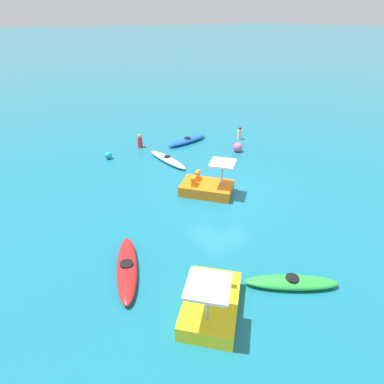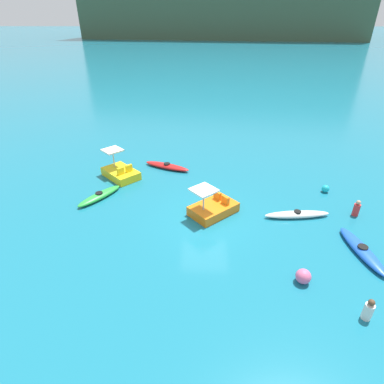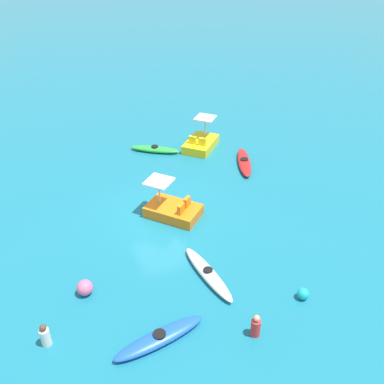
% 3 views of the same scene
% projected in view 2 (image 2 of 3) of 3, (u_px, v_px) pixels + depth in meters
% --- Properties ---
extents(ground_plane, '(600.00, 600.00, 0.00)m').
position_uv_depth(ground_plane, '(205.00, 218.00, 15.77)').
color(ground_plane, '#19728C').
extents(kayak_white, '(3.38, 0.87, 0.37)m').
position_uv_depth(kayak_white, '(297.00, 214.00, 15.78)').
color(kayak_white, white).
rests_on(kayak_white, ground_plane).
extents(kayak_blue, '(1.15, 3.30, 0.37)m').
position_uv_depth(kayak_blue, '(362.00, 250.00, 13.40)').
color(kayak_blue, blue).
rests_on(kayak_blue, ground_plane).
extents(kayak_red, '(3.24, 1.89, 0.37)m').
position_uv_depth(kayak_red, '(167.00, 166.00, 20.82)').
color(kayak_red, red).
rests_on(kayak_red, ground_plane).
extents(kayak_green, '(2.18, 2.74, 0.37)m').
position_uv_depth(kayak_green, '(100.00, 196.00, 17.41)').
color(kayak_green, green).
rests_on(kayak_green, ground_plane).
extents(pedal_boat_yellow, '(2.75, 2.76, 1.68)m').
position_uv_depth(pedal_boat_yellow, '(121.00, 172.00, 19.62)').
color(pedal_boat_yellow, yellow).
rests_on(pedal_boat_yellow, ground_plane).
extents(pedal_boat_orange, '(2.80, 2.70, 1.68)m').
position_uv_depth(pedal_boat_orange, '(213.00, 208.00, 16.01)').
color(pedal_boat_orange, orange).
rests_on(pedal_boat_orange, ground_plane).
extents(buoy_pink, '(0.59, 0.59, 0.59)m').
position_uv_depth(buoy_pink, '(303.00, 276.00, 11.87)').
color(buoy_pink, pink).
rests_on(buoy_pink, ground_plane).
extents(buoy_cyan, '(0.43, 0.43, 0.43)m').
position_uv_depth(buoy_cyan, '(325.00, 189.00, 18.01)').
color(buoy_cyan, '#19B7C6').
rests_on(buoy_cyan, ground_plane).
extents(person_near_shore, '(0.41, 0.41, 0.88)m').
position_uv_depth(person_near_shore, '(356.00, 209.00, 15.83)').
color(person_near_shore, red).
rests_on(person_near_shore, ground_plane).
extents(person_by_kayaks, '(0.35, 0.35, 0.88)m').
position_uv_depth(person_by_kayaks, '(368.00, 310.00, 10.40)').
color(person_by_kayaks, silver).
rests_on(person_by_kayaks, ground_plane).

